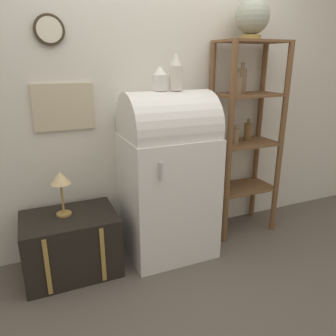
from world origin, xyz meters
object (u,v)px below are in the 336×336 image
(globe, at_px, (252,17))
(vase_center, at_px, (176,73))
(refrigerator, at_px, (168,173))
(vase_left, at_px, (160,79))
(desk_lamp, at_px, (61,182))
(suitcase_trunk, at_px, (71,244))

(globe, relative_size, vase_center, 1.17)
(globe, bearing_deg, refrigerator, -172.86)
(vase_left, bearing_deg, globe, 6.04)
(vase_left, relative_size, desk_lamp, 0.52)
(refrigerator, height_order, vase_left, vase_left)
(vase_center, bearing_deg, globe, 8.57)
(vase_left, bearing_deg, refrigerator, -8.00)
(vase_left, bearing_deg, vase_center, -9.73)
(refrigerator, bearing_deg, globe, 7.14)
(refrigerator, distance_m, vase_center, 0.79)
(suitcase_trunk, xyz_separation_m, desk_lamp, (-0.03, 0.03, 0.50))
(vase_center, distance_m, desk_lamp, 1.16)
(refrigerator, distance_m, vase_left, 0.74)
(vase_left, xyz_separation_m, desk_lamp, (-0.77, 0.03, -0.70))
(vase_left, distance_m, desk_lamp, 1.04)
(globe, bearing_deg, vase_center, -171.43)
(refrigerator, relative_size, vase_left, 7.63)
(globe, bearing_deg, vase_left, -173.96)
(suitcase_trunk, height_order, globe, globe)
(vase_left, height_order, desk_lamp, vase_left)
(vase_left, bearing_deg, suitcase_trunk, 179.93)
(refrigerator, xyz_separation_m, desk_lamp, (-0.83, 0.04, 0.04))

